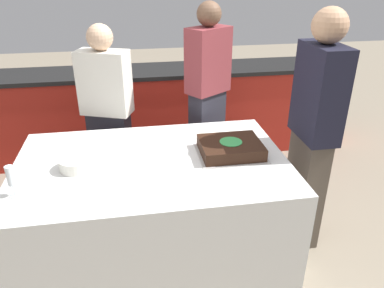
{
  "coord_description": "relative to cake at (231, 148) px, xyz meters",
  "views": [
    {
      "loc": [
        -0.1,
        -2.13,
        1.92
      ],
      "look_at": [
        0.26,
        0.0,
        0.85
      ],
      "focal_mm": 35.0,
      "sensor_mm": 36.0,
      "label": 1
    }
  ],
  "objects": [
    {
      "name": "plate_stack",
      "position": [
        -1.0,
        -0.04,
        -0.01
      ],
      "size": [
        0.2,
        0.2,
        0.07
      ],
      "color": "white",
      "rests_on": "dining_table"
    },
    {
      "name": "person_cutting_cake",
      "position": [
        -0.0,
        0.77,
        0.06
      ],
      "size": [
        0.4,
        0.36,
        1.65
      ],
      "rotation": [
        0.0,
        0.0,
        -2.55
      ],
      "color": "#282833",
      "rests_on": "ground_plane"
    },
    {
      "name": "dining_table",
      "position": [
        -0.53,
        -0.02,
        -0.42
      ],
      "size": [
        1.75,
        1.12,
        0.75
      ],
      "color": "silver",
      "rests_on": "ground_plane"
    },
    {
      "name": "person_seated_right",
      "position": [
        0.57,
        -0.02,
        0.08
      ],
      "size": [
        0.22,
        0.39,
        1.68
      ],
      "rotation": [
        0.0,
        0.0,
        -1.57
      ],
      "color": "#4C4238",
      "rests_on": "ground_plane"
    },
    {
      "name": "person_standing_back",
      "position": [
        -0.83,
        0.77,
        -0.02
      ],
      "size": [
        0.44,
        0.33,
        1.51
      ],
      "rotation": [
        0.0,
        0.0,
        2.78
      ],
      "color": "#282833",
      "rests_on": "ground_plane"
    },
    {
      "name": "wine_glass",
      "position": [
        -1.3,
        -0.29,
        0.08
      ],
      "size": [
        0.06,
        0.06,
        0.19
      ],
      "color": "white",
      "rests_on": "dining_table"
    },
    {
      "name": "ground_plane",
      "position": [
        -0.53,
        -0.02,
        -0.8
      ],
      "size": [
        14.0,
        14.0,
        0.0
      ],
      "primitive_type": "plane",
      "color": "gray"
    },
    {
      "name": "cake",
      "position": [
        0.0,
        0.0,
        0.0
      ],
      "size": [
        0.44,
        0.37,
        0.09
      ],
      "color": "#B7B2AD",
      "rests_on": "dining_table"
    },
    {
      "name": "back_counter",
      "position": [
        -0.53,
        1.62,
        -0.34
      ],
      "size": [
        4.4,
        0.58,
        0.92
      ],
      "color": "#A82319",
      "rests_on": "ground_plane"
    },
    {
      "name": "side_plate_near_cake",
      "position": [
        -0.03,
        0.33,
        -0.04
      ],
      "size": [
        0.22,
        0.22,
        0.0
      ],
      "color": "white",
      "rests_on": "dining_table"
    }
  ]
}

